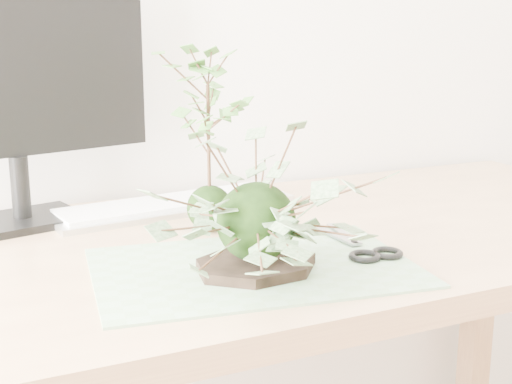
# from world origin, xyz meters

# --- Properties ---
(desk) EXTENTS (1.60, 0.70, 0.74)m
(desk) POSITION_xyz_m (0.07, 1.23, 0.65)
(desk) COLOR tan
(desk) RESTS_ON ground_plane
(cutting_mat) EXTENTS (0.50, 0.37, 0.00)m
(cutting_mat) POSITION_xyz_m (-0.03, 1.09, 0.74)
(cutting_mat) COLOR gray
(cutting_mat) RESTS_ON desk
(stone_dish) EXTENTS (0.20, 0.20, 0.01)m
(stone_dish) POSITION_xyz_m (-0.03, 1.07, 0.75)
(stone_dish) COLOR black
(stone_dish) RESTS_ON cutting_mat
(ivy_kokedama) EXTENTS (0.40, 0.40, 0.22)m
(ivy_kokedama) POSITION_xyz_m (-0.03, 1.07, 0.87)
(ivy_kokedama) COLOR black
(ivy_kokedama) RESTS_ON stone_dish
(maple_kokedama) EXTENTS (0.19, 0.19, 0.33)m
(maple_kokedama) POSITION_xyz_m (-0.01, 1.30, 0.97)
(maple_kokedama) COLOR black
(maple_kokedama) RESTS_ON desk
(keyboard) EXTENTS (0.48, 0.19, 0.02)m
(keyboard) POSITION_xyz_m (-0.03, 1.46, 0.75)
(keyboard) COLOR silver
(keyboard) RESTS_ON desk
(monitor) EXTENTS (0.49, 0.19, 0.44)m
(monitor) POSITION_xyz_m (-0.30, 1.48, 0.99)
(monitor) COLOR black
(monitor) RESTS_ON desk
(scissors) EXTENTS (0.09, 0.20, 0.01)m
(scissors) POSITION_xyz_m (0.16, 1.07, 0.75)
(scissors) COLOR gray
(scissors) RESTS_ON cutting_mat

